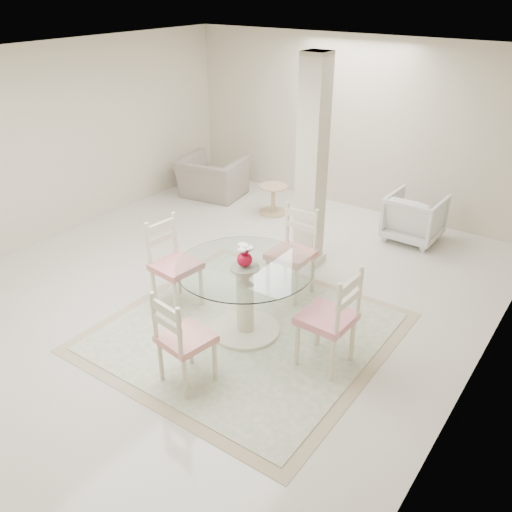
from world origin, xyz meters
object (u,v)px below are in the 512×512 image
Objects in this scene: dining_chair_south at (179,334)px; recliner_taupe at (212,177)px; column at (312,166)px; armchair_white at (414,217)px; dining_table at (245,300)px; red_vase at (245,256)px; dining_chair_east at (334,313)px; side_table at (273,201)px; dining_chair_north at (295,246)px; dining_chair_west at (171,257)px.

recliner_taupe is at bearing -44.75° from dining_chair_south.
column reaches higher than armchair_white.
column is at bearing 99.00° from dining_table.
red_vase is 0.32× the size of armchair_white.
column is at bearing -141.29° from dining_chair_east.
column reaches higher than side_table.
dining_table is at bearing 161.57° from red_vase.
armchair_white reaches higher than recliner_taupe.
red_vase is 0.20× the size of dining_chair_north.
dining_chair_south is (1.04, -1.00, -0.04)m from dining_chair_west.
column is 1.90× the size of dining_table.
dining_chair_west is at bearing -78.97° from side_table.
dining_chair_east is at bearing 1.36° from red_vase.
dining_chair_north is 3.49m from recliner_taupe.
dining_table is at bearing 80.83° from armchair_white.
dining_chair_east is 2.05m from dining_chair_west.
dining_chair_east is at bearing -47.98° from side_table.
dining_chair_east reaches higher than dining_chair_west.
dining_chair_south is at bearing -127.27° from dining_chair_west.
dining_chair_west is 3.04m from side_table.
side_table is at bearing 169.20° from recliner_taupe.
dining_chair_east is at bearing -53.62° from column.
dining_chair_south is at bearing 117.09° from recliner_taupe.
dining_chair_west is 1.07× the size of dining_chair_south.
recliner_taupe is at bearing 134.26° from red_vase.
dining_chair_west is (-2.05, -0.04, -0.01)m from dining_chair_east.
red_vase is 0.22× the size of dining_chair_south.
dining_chair_north reaches higher than recliner_taupe.
recliner_taupe is at bearing 178.24° from side_table.
side_table is (-1.32, 1.14, -1.13)m from column.
dining_chair_west reaches higher than dining_table.
dining_chair_east reaches higher than dining_chair_south.
red_vase is at bearing -86.32° from dining_chair_east.
side_table is at bearing 118.57° from dining_table.
column is 2.57× the size of recliner_taupe.
dining_chair_north reaches higher than dining_chair_south.
red_vase reaches higher than armchair_white.
armchair_white is at bearing -88.67° from dining_chair_south.
dining_chair_west is (-0.74, -1.83, -0.73)m from column.
column is 2.10m from dining_chair_west.
dining_chair_south is 4.96m from recliner_taupe.
side_table is at bearing -58.66° from dining_chair_south.
dining_chair_south reaches higher than armchair_white.
side_table is (1.30, -0.04, -0.12)m from recliner_taupe.
dining_chair_east is 3.33m from armchair_white.
dining_chair_north is 2.39m from armchair_white.
dining_chair_south is (0.30, -2.83, -0.77)m from column.
dining_chair_west is at bearing 113.04° from recliner_taupe.
side_table is (-2.63, 2.92, -0.41)m from dining_chair_east.
dining_chair_west is at bearing -178.97° from dining_table.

